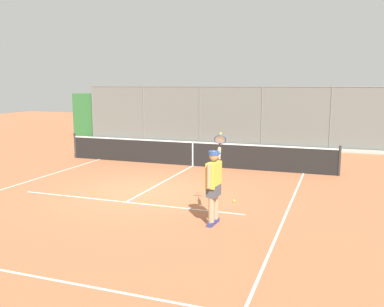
% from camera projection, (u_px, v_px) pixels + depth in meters
% --- Properties ---
extents(ground_plane, '(60.00, 60.00, 0.00)m').
position_uv_depth(ground_plane, '(144.00, 193.00, 12.25)').
color(ground_plane, '#A8603D').
extents(court_line_markings, '(8.51, 9.90, 0.01)m').
position_uv_depth(court_line_markings, '(120.00, 205.00, 10.95)').
color(court_line_markings, white).
rests_on(court_line_markings, ground).
extents(fence_backdrop, '(19.44, 1.37, 3.09)m').
position_uv_depth(fence_backdrop, '(233.00, 120.00, 21.99)').
color(fence_backdrop, slate).
rests_on(fence_backdrop, ground).
extents(tennis_net, '(10.93, 0.09, 1.07)m').
position_uv_depth(tennis_net, '(193.00, 153.00, 16.22)').
color(tennis_net, '#2D2D2D').
rests_on(tennis_net, ground).
extents(tennis_player, '(0.40, 1.42, 1.99)m').
position_uv_depth(tennis_player, '(214.00, 181.00, 9.34)').
color(tennis_player, navy).
rests_on(tennis_player, ground).
extents(tennis_ball_by_sideline, '(0.07, 0.07, 0.07)m').
position_uv_depth(tennis_ball_by_sideline, '(234.00, 201.00, 11.26)').
color(tennis_ball_by_sideline, '#C1D138').
rests_on(tennis_ball_by_sideline, ground).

